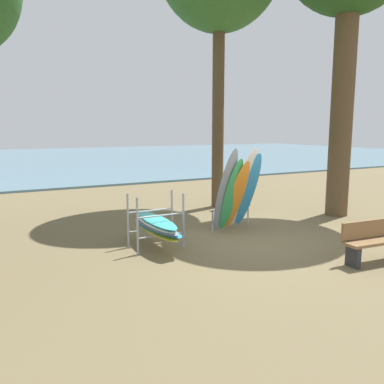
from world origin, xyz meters
name	(u,v)px	position (x,y,z in m)	size (l,w,h in m)	color
ground_plane	(256,241)	(0.00, 0.00, 0.00)	(80.00, 80.00, 0.00)	brown
lake_water	(52,159)	(0.00, 28.64, 0.05)	(80.00, 36.00, 0.10)	slate
leaning_board_pile	(237,192)	(0.22, 1.14, 1.03)	(1.47, 1.04, 2.22)	gray
board_storage_rack	(156,225)	(-2.28, 0.71, 0.52)	(1.15, 2.13, 1.25)	#9EA0A5
park_bench	(373,241)	(1.14, -2.32, 0.45)	(1.43, 0.53, 0.85)	#2D2D33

